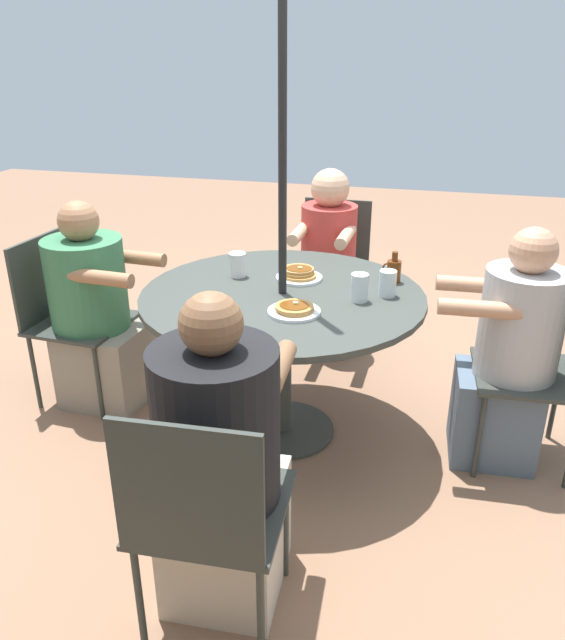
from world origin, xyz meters
The scene contains 18 objects.
ground_plane centered at (0.00, 0.00, 0.00)m, with size 12.00×12.00×0.00m, color #8C664C.
patio_table centered at (0.00, 0.00, 0.65)m, with size 1.31×1.31×0.74m.
umbrella_pole centered at (0.00, 0.00, 1.23)m, with size 0.04×0.04×2.45m, color black.
patio_chair_north centered at (1.20, -0.07, 0.51)m, with size 0.48×0.48×0.89m.
diner_north centered at (1.02, -0.06, 0.49)m, with size 0.57×0.42×1.10m.
patio_chair_east centered at (-0.07, 1.20, 0.51)m, with size 0.48×0.48×0.89m.
diner_east centered at (-0.06, 1.02, 0.51)m, with size 0.41×0.53×1.15m.
patio_chair_south centered at (-1.20, -0.07, 0.51)m, with size 0.48×0.48×0.89m.
diner_south centered at (-1.02, -0.06, 0.50)m, with size 0.55×0.38×1.11m.
patio_chair_west centered at (-0.02, -1.20, 0.51)m, with size 0.46×0.46×0.89m.
diner_west centered at (-0.02, -1.03, 0.52)m, with size 0.35×0.53×1.13m.
pancake_plate_a centered at (0.15, 0.48, 0.76)m, with size 0.23×0.23×0.05m.
pancake_plate_b centered at (-0.03, -0.20, 0.77)m, with size 0.23×0.23×0.07m.
pancake_plate_c centered at (-0.11, 0.22, 0.76)m, with size 0.23×0.23×0.05m.
syrup_bottle centered at (-0.48, -0.28, 0.80)m, with size 0.09×0.07×0.15m.
coffee_cup centered at (0.27, -0.16, 0.80)m, with size 0.08×0.08×0.12m.
drinking_glass_a centered at (-0.35, 0.01, 0.81)m, with size 0.08×0.08×0.12m, color silver.
drinking_glass_b centered at (-0.47, -0.09, 0.80)m, with size 0.08×0.08×0.12m, color silver.
Camera 1 is at (-0.67, 2.57, 1.78)m, focal length 35.00 mm.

